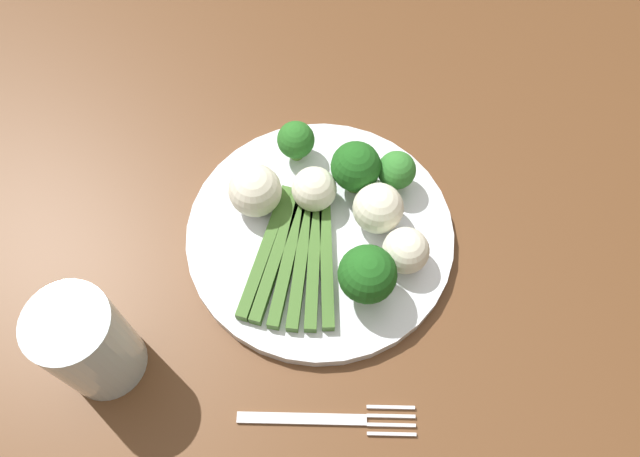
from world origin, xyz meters
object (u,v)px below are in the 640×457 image
(fork, at_px, (329,419))
(plate, at_px, (320,234))
(water_glass, at_px, (89,344))
(broccoli_outer_edge, at_px, (356,167))
(cauliflower_back_right, at_px, (378,208))
(cauliflower_edge, at_px, (406,251))
(asparagus_bundle, at_px, (296,256))
(broccoli_left, at_px, (296,140))
(broccoli_front, at_px, (367,275))
(broccoli_front_left, at_px, (397,173))
(dining_table, at_px, (286,250))
(cauliflower_near_fork, at_px, (255,192))
(cauliflower_near_center, at_px, (314,189))

(fork, bearing_deg, plate, 93.80)
(water_glass, bearing_deg, broccoli_outer_edge, 119.23)
(cauliflower_back_right, xyz_separation_m, fork, (0.19, -0.08, -0.04))
(water_glass, bearing_deg, cauliflower_edge, 100.11)
(cauliflower_back_right, bearing_deg, asparagus_bundle, -71.43)
(cauliflower_back_right, bearing_deg, fork, -23.26)
(plate, distance_m, broccoli_left, 0.11)
(broccoli_outer_edge, xyz_separation_m, fork, (0.24, -0.07, -0.05))
(broccoli_front, relative_size, broccoli_front_left, 1.38)
(cauliflower_edge, bearing_deg, dining_table, -128.32)
(dining_table, height_order, water_glass, water_glass)
(asparagus_bundle, xyz_separation_m, broccoli_outer_edge, (-0.08, 0.08, 0.03))
(broccoli_outer_edge, xyz_separation_m, broccoli_left, (-0.05, -0.06, -0.01))
(water_glass, bearing_deg, broccoli_front_left, 114.41)
(broccoli_outer_edge, bearing_deg, broccoli_front, -5.76)
(plate, bearing_deg, broccoli_front_left, 114.26)
(broccoli_outer_edge, distance_m, cauliflower_back_right, 0.05)
(cauliflower_back_right, bearing_deg, dining_table, -112.54)
(plate, xyz_separation_m, cauliflower_edge, (0.05, 0.08, 0.03))
(asparagus_bundle, distance_m, cauliflower_near_fork, 0.08)
(asparagus_bundle, distance_m, cauliflower_back_right, 0.10)
(cauliflower_near_fork, relative_size, cauliflower_edge, 1.18)
(broccoli_left, bearing_deg, cauliflower_back_right, 36.52)
(cauliflower_near_fork, bearing_deg, cauliflower_near_center, 86.84)
(cauliflower_near_center, bearing_deg, cauliflower_edge, 42.69)
(asparagus_bundle, xyz_separation_m, fork, (0.16, 0.01, -0.02))
(dining_table, bearing_deg, asparagus_bundle, 5.54)
(broccoli_left, xyz_separation_m, cauliflower_back_right, (0.10, 0.07, -0.00))
(cauliflower_edge, distance_m, cauliflower_back_right, 0.05)
(asparagus_bundle, height_order, cauliflower_back_right, cauliflower_back_right)
(asparagus_bundle, xyz_separation_m, broccoli_front_left, (-0.07, 0.12, 0.02))
(asparagus_bundle, relative_size, cauliflower_near_center, 3.48)
(broccoli_front_left, xyz_separation_m, cauliflower_back_right, (0.04, -0.03, -0.00))
(fork, xyz_separation_m, water_glass, (-0.09, -0.20, 0.06))
(cauliflower_near_center, bearing_deg, asparagus_bundle, -24.34)
(cauliflower_near_fork, xyz_separation_m, fork, (0.23, 0.04, -0.04))
(broccoli_front, xyz_separation_m, water_glass, (0.03, -0.26, 0.00))
(fork, distance_m, water_glass, 0.23)
(cauliflower_near_center, height_order, water_glass, water_glass)
(broccoli_front, height_order, fork, broccoli_front)
(dining_table, distance_m, cauliflower_near_fork, 0.15)
(asparagus_bundle, bearing_deg, cauliflower_near_center, 173.04)
(dining_table, height_order, cauliflower_back_right, cauliflower_back_right)
(broccoli_left, bearing_deg, dining_table, -24.94)
(asparagus_bundle, distance_m, broccoli_left, 0.13)
(broccoli_front_left, relative_size, cauliflower_near_center, 1.05)
(cauliflower_near_fork, relative_size, cauliflower_back_right, 1.06)
(broccoli_front_left, bearing_deg, cauliflower_near_center, -88.24)
(cauliflower_edge, bearing_deg, broccoli_outer_edge, -161.29)
(broccoli_outer_edge, bearing_deg, dining_table, -85.80)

